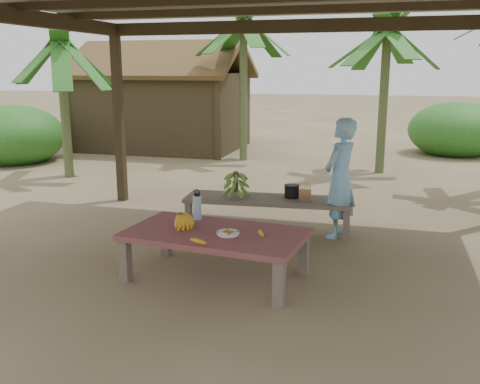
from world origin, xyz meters
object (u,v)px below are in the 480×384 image
(plate, at_px, (228,233))
(ripe_banana_bunch, at_px, (180,219))
(work_table, at_px, (215,238))
(bench, at_px, (268,202))
(woman, at_px, (340,178))
(water_flask, at_px, (197,207))
(cooking_pot, at_px, (292,192))

(plate, bearing_deg, ripe_banana_bunch, 167.19)
(work_table, height_order, bench, work_table)
(ripe_banana_bunch, distance_m, woman, 2.27)
(ripe_banana_bunch, height_order, woman, woman)
(woman, bearing_deg, work_table, -8.55)
(water_flask, height_order, woman, woman)
(bench, relative_size, plate, 9.76)
(bench, xyz_separation_m, ripe_banana_bunch, (-0.56, -1.71, 0.19))
(work_table, height_order, plate, plate)
(woman, bearing_deg, ripe_banana_bunch, -17.85)
(ripe_banana_bunch, bearing_deg, work_table, -6.78)
(water_flask, bearing_deg, ripe_banana_bunch, -101.80)
(work_table, relative_size, water_flask, 5.59)
(cooking_pot, relative_size, woman, 0.13)
(water_flask, bearing_deg, bench, 70.54)
(water_flask, relative_size, cooking_pot, 1.75)
(cooking_pot, bearing_deg, work_table, -103.70)
(water_flask, xyz_separation_m, cooking_pot, (0.79, 1.49, -0.11))
(woman, bearing_deg, bench, -67.08)
(work_table, xyz_separation_m, bench, (0.16, 1.76, -0.04))
(water_flask, height_order, cooking_pot, water_flask)
(plate, relative_size, cooking_pot, 1.18)
(water_flask, bearing_deg, plate, -43.01)
(ripe_banana_bunch, bearing_deg, water_flask, 78.20)
(work_table, distance_m, plate, 0.20)
(work_table, distance_m, water_flask, 0.54)
(work_table, relative_size, woman, 1.24)
(work_table, xyz_separation_m, woman, (1.09, 1.76, 0.33))
(plate, height_order, water_flask, water_flask)
(water_flask, relative_size, woman, 0.22)
(plate, bearing_deg, woman, 63.24)
(work_table, relative_size, ripe_banana_bunch, 6.71)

